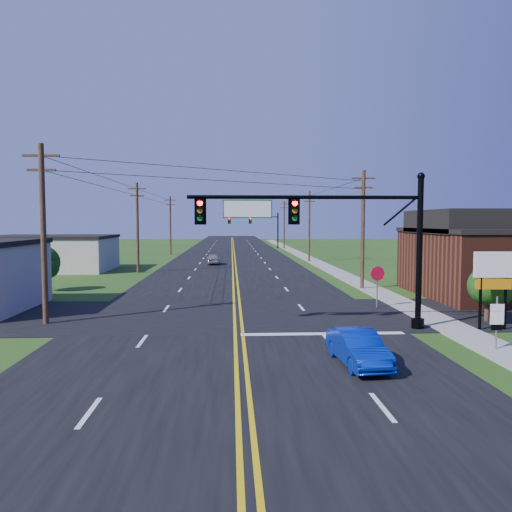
{
  "coord_description": "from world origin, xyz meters",
  "views": [
    {
      "loc": [
        -0.17,
        -15.29,
        5.18
      ],
      "look_at": [
        1.1,
        10.0,
        3.41
      ],
      "focal_mm": 35.0,
      "sensor_mm": 36.0,
      "label": 1
    }
  ],
  "objects": [
    {
      "name": "utility_pole_left_b",
      "position": [
        -9.5,
        35.0,
        4.72
      ],
      "size": [
        1.8,
        0.28,
        9.0
      ],
      "color": "#372119",
      "rests_on": "ground"
    },
    {
      "name": "distant_car",
      "position": [
        -2.28,
        44.17,
        0.63
      ],
      "size": [
        1.63,
        3.74,
        1.26
      ],
      "primitive_type": "imported",
      "rotation": [
        0.0,
        0.0,
        3.18
      ],
      "color": "#A0A0A4",
      "rests_on": "ground"
    },
    {
      "name": "sidewalk",
      "position": [
        10.5,
        40.0,
        0.04
      ],
      "size": [
        2.0,
        160.0,
        0.08
      ],
      "primitive_type": "cube",
      "color": "gray",
      "rests_on": "ground"
    },
    {
      "name": "pylon_sign",
      "position": [
        12.22,
        7.53,
        2.73
      ],
      "size": [
        1.84,
        0.41,
        3.74
      ],
      "rotation": [
        0.0,
        0.0,
        -0.09
      ],
      "color": "black",
      "rests_on": "ground"
    },
    {
      "name": "utility_pole_left_a",
      "position": [
        -9.5,
        10.0,
        4.72
      ],
      "size": [
        1.8,
        0.28,
        9.0
      ],
      "color": "#372119",
      "rests_on": "ground"
    },
    {
      "name": "cream_bldg_far",
      "position": [
        -19.0,
        38.0,
        1.86
      ],
      "size": [
        12.2,
        9.2,
        3.7
      ],
      "color": "beige",
      "rests_on": "ground"
    },
    {
      "name": "ground",
      "position": [
        0.0,
        0.0,
        0.0
      ],
      "size": [
        260.0,
        260.0,
        0.0
      ],
      "primitive_type": "plane",
      "color": "#204614",
      "rests_on": "ground"
    },
    {
      "name": "route_sign",
      "position": [
        10.41,
        3.84,
        1.28
      ],
      "size": [
        0.55,
        0.1,
        2.19
      ],
      "rotation": [
        0.0,
        0.0,
        -0.06
      ],
      "color": "slate",
      "rests_on": "ground"
    },
    {
      "name": "utility_pole_right_b",
      "position": [
        9.8,
        48.0,
        4.72
      ],
      "size": [
        1.8,
        0.28,
        9.0
      ],
      "color": "#372119",
      "rests_on": "ground"
    },
    {
      "name": "signal_mast_main",
      "position": [
        4.34,
        8.0,
        4.75
      ],
      "size": [
        11.3,
        0.6,
        7.48
      ],
      "color": "black",
      "rests_on": "ground"
    },
    {
      "name": "utility_pole_left_c",
      "position": [
        -9.5,
        62.0,
        4.72
      ],
      "size": [
        1.8,
        0.28,
        9.0
      ],
      "color": "#372119",
      "rests_on": "ground"
    },
    {
      "name": "tree_right_back",
      "position": [
        16.0,
        26.0,
        2.6
      ],
      "size": [
        3.0,
        3.0,
        4.1
      ],
      "color": "#372119",
      "rests_on": "ground"
    },
    {
      "name": "road_cross",
      "position": [
        0.0,
        12.0,
        0.02
      ],
      "size": [
        70.0,
        10.0,
        0.04
      ],
      "primitive_type": "cube",
      "color": "black",
      "rests_on": "ground"
    },
    {
      "name": "utility_pole_right_a",
      "position": [
        9.8,
        22.0,
        4.72
      ],
      "size": [
        1.8,
        0.28,
        9.0
      ],
      "color": "#372119",
      "rests_on": "ground"
    },
    {
      "name": "utility_pole_right_c",
      "position": [
        9.8,
        78.0,
        4.72
      ],
      "size": [
        1.8,
        0.28,
        9.0
      ],
      "color": "#372119",
      "rests_on": "ground"
    },
    {
      "name": "road_main",
      "position": [
        0.0,
        50.0,
        0.02
      ],
      "size": [
        16.0,
        220.0,
        0.04
      ],
      "primitive_type": "cube",
      "color": "black",
      "rests_on": "ground"
    },
    {
      "name": "blue_car",
      "position": [
        4.35,
        2.05,
        0.63
      ],
      "size": [
        1.68,
        3.91,
        1.25
      ],
      "primitive_type": "imported",
      "rotation": [
        0.0,
        0.0,
        0.09
      ],
      "color": "#0726A9",
      "rests_on": "ground"
    },
    {
      "name": "signal_mast_far",
      "position": [
        4.44,
        80.0,
        4.55
      ],
      "size": [
        10.98,
        0.6,
        7.48
      ],
      "color": "black",
      "rests_on": "ground"
    },
    {
      "name": "stop_sign",
      "position": [
        8.5,
        13.71,
        1.83
      ],
      "size": [
        0.9,
        0.17,
        2.53
      ],
      "rotation": [
        0.0,
        0.0,
        0.14
      ],
      "color": "slate",
      "rests_on": "ground"
    },
    {
      "name": "shrub_corner",
      "position": [
        13.0,
        9.5,
        1.85
      ],
      "size": [
        2.0,
        2.0,
        2.86
      ],
      "color": "#372119",
      "rests_on": "ground"
    },
    {
      "name": "tree_left",
      "position": [
        -14.0,
        22.0,
        2.16
      ],
      "size": [
        2.4,
        2.4,
        3.37
      ],
      "color": "#372119",
      "rests_on": "ground"
    }
  ]
}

